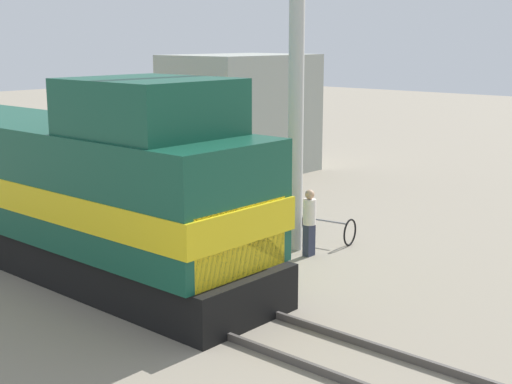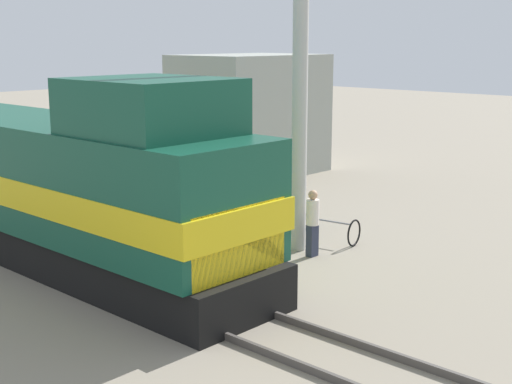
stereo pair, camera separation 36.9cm
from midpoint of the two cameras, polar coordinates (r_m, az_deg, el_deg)
The scene contains 11 objects.
ground_plane at distance 16.46m, azimuth -7.78°, elevation -7.88°, with size 120.00×120.00×0.00m, color gray.
rail_near at distance 16.02m, azimuth -9.78°, elevation -8.24°, with size 0.08×43.24×0.15m, color #4C4742.
rail_far at distance 16.87m, azimuth -5.90°, elevation -7.06°, with size 0.08×43.24×0.15m, color #4C4742.
locomotive at distance 18.88m, azimuth -15.23°, elevation 0.65°, with size 3.10×14.73×4.80m.
utility_pole at distance 18.65m, azimuth 4.17°, elevation 12.40°, with size 1.80×0.41×11.27m.
vendor_umbrella at distance 20.73m, azimuth -0.42°, elevation 1.83°, with size 2.48×2.48×2.17m.
billboard_sign at distance 21.57m, azimuth -7.11°, elevation 3.97°, with size 1.79×0.12×3.42m.
shrub_cluster at distance 21.62m, azimuth 0.46°, elevation -1.45°, with size 1.03×1.03×1.03m, color #236028.
person_bystander at distance 18.65m, azimuth 5.11°, elevation -2.28°, with size 0.34×0.34×1.78m.
bicycle at distance 20.18m, azimuth 6.20°, elevation -2.89°, with size 1.01×1.84×0.76m.
building_block_distant at distance 29.96m, azimuth -0.12°, elevation 6.19°, with size 5.91×4.13×4.97m, color #999E93.
Camera 2 is at (-9.62, -12.15, 5.62)m, focal length 50.00 mm.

